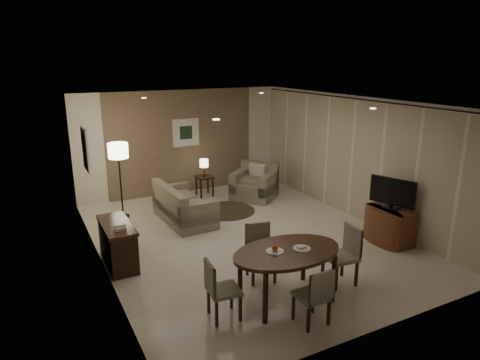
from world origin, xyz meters
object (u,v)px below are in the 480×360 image
chair_left (224,289)px  chair_right (340,256)px  console_desk (118,244)px  armchair (254,182)px  dining_table (286,275)px  floor_lamp (120,181)px  side_table (205,186)px  tv_cabinet (390,225)px  sofa (184,203)px  chair_far (261,254)px  chair_near (312,295)px

chair_left → chair_right: chair_right is taller
console_desk → armchair: bearing=28.2°
dining_table → chair_left: (-1.01, 0.01, 0.03)m
floor_lamp → side_table: bearing=14.3°
dining_table → side_table: dining_table is taller
tv_cabinet → dining_table: (-2.93, -0.80, 0.04)m
sofa → floor_lamp: 1.52m
chair_left → side_table: 5.50m
console_desk → chair_far: (1.93, -1.61, 0.08)m
chair_right → armchair: (0.90, 4.37, -0.02)m
chair_right → chair_near: bearing=-52.6°
armchair → side_table: bearing=-165.3°
side_table → chair_near: bearing=-98.8°
dining_table → tv_cabinet: bearing=15.3°
console_desk → chair_near: chair_near is taller
dining_table → chair_near: 0.64m
dining_table → chair_far: chair_far is taller
console_desk → floor_lamp: floor_lamp is taller
console_desk → sofa: 2.25m
armchair → sofa: bearing=-110.9°
sofa → tv_cabinet: bearing=-135.4°
console_desk → sofa: size_ratio=0.69×
chair_far → armchair: 4.16m
console_desk → chair_left: bearing=-67.6°
chair_near → chair_left: size_ratio=0.98×
console_desk → chair_right: (2.98, -2.30, 0.09)m
chair_far → sofa: chair_far is taller
tv_cabinet → armchair: (-1.02, 3.57, 0.10)m
chair_left → sofa: 3.80m
chair_far → chair_left: size_ratio=1.06×
side_table → floor_lamp: size_ratio=0.31×
side_table → chair_left: bearing=-110.1°
chair_right → floor_lamp: 5.19m
chair_near → armchair: (1.94, 5.02, 0.02)m
chair_far → floor_lamp: 4.15m
tv_cabinet → chair_far: 2.96m
chair_left → chair_right: size_ratio=0.91×
chair_far → dining_table: bearing=-73.9°
armchair → chair_right: bearing=-49.5°
tv_cabinet → floor_lamp: (-4.30, 3.80, 0.50)m
chair_far → chair_left: chair_far is taller
chair_right → armchair: bearing=173.8°
console_desk → side_table: 4.03m
floor_lamp → console_desk: bearing=-104.3°
chair_far → chair_right: chair_right is taller
chair_right → chair_left: bearing=-84.6°
chair_far → chair_left: (-0.98, -0.69, -0.02)m
console_desk → tv_cabinet: size_ratio=1.33×
chair_near → side_table: 5.89m
sofa → floor_lamp: floor_lamp is taller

